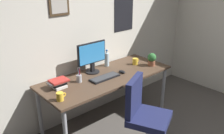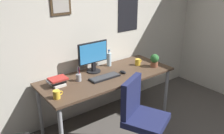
# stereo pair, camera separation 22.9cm
# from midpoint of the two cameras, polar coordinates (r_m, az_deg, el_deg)

# --- Properties ---
(wall_back) EXTENTS (4.40, 0.10, 2.60)m
(wall_back) POSITION_cam_midpoint_polar(r_m,az_deg,el_deg) (3.52, -2.65, 8.94)
(wall_back) COLOR silver
(wall_back) RESTS_ON ground_plane
(desk) EXTENTS (1.89, 0.76, 0.76)m
(desk) POSITION_cam_midpoint_polar(r_m,az_deg,el_deg) (3.32, 0.93, -3.05)
(desk) COLOR #4C3828
(desk) RESTS_ON ground_plane
(office_chair) EXTENTS (0.61, 0.61, 0.95)m
(office_chair) POSITION_cam_midpoint_polar(r_m,az_deg,el_deg) (2.89, 9.03, -10.93)
(office_chair) COLOR #1E234C
(office_chair) RESTS_ON ground_plane
(monitor) EXTENTS (0.46, 0.20, 0.43)m
(monitor) POSITION_cam_midpoint_polar(r_m,az_deg,el_deg) (3.32, -2.57, 2.70)
(monitor) COLOR black
(monitor) RESTS_ON desk
(keyboard) EXTENTS (0.43, 0.15, 0.03)m
(keyboard) POSITION_cam_midpoint_polar(r_m,az_deg,el_deg) (3.19, 0.31, -2.49)
(keyboard) COLOR black
(keyboard) RESTS_ON desk
(computer_mouse) EXTENTS (0.06, 0.11, 0.04)m
(computer_mouse) POSITION_cam_midpoint_polar(r_m,az_deg,el_deg) (3.35, 4.58, -1.24)
(computer_mouse) COLOR black
(computer_mouse) RESTS_ON desk
(water_bottle) EXTENTS (0.07, 0.07, 0.25)m
(water_bottle) POSITION_cam_midpoint_polar(r_m,az_deg,el_deg) (3.58, 1.11, 1.87)
(water_bottle) COLOR silver
(water_bottle) RESTS_ON desk
(coffee_mug_near) EXTENTS (0.12, 0.08, 0.10)m
(coffee_mug_near) POSITION_cam_midpoint_polar(r_m,az_deg,el_deg) (3.66, 7.96, 1.15)
(coffee_mug_near) COLOR yellow
(coffee_mug_near) RESTS_ON desk
(coffee_mug_far) EXTENTS (0.12, 0.08, 0.10)m
(coffee_mug_far) POSITION_cam_midpoint_polar(r_m,az_deg,el_deg) (2.72, -10.69, -6.49)
(coffee_mug_far) COLOR yellow
(coffee_mug_far) RESTS_ON desk
(potted_plant) EXTENTS (0.13, 0.13, 0.19)m
(potted_plant) POSITION_cam_midpoint_polar(r_m,az_deg,el_deg) (3.62, 11.88, 1.61)
(potted_plant) COLOR brown
(potted_plant) RESTS_ON desk
(pen_cup) EXTENTS (0.07, 0.07, 0.20)m
(pen_cup) POSITION_cam_midpoint_polar(r_m,az_deg,el_deg) (3.11, -5.89, -2.43)
(pen_cup) COLOR #9EA0A5
(pen_cup) RESTS_ON desk
(book_stack_left) EXTENTS (0.24, 0.17, 0.10)m
(book_stack_left) POSITION_cam_midpoint_polar(r_m,az_deg,el_deg) (3.02, -10.74, -3.41)
(book_stack_left) COLOR silver
(book_stack_left) RESTS_ON desk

